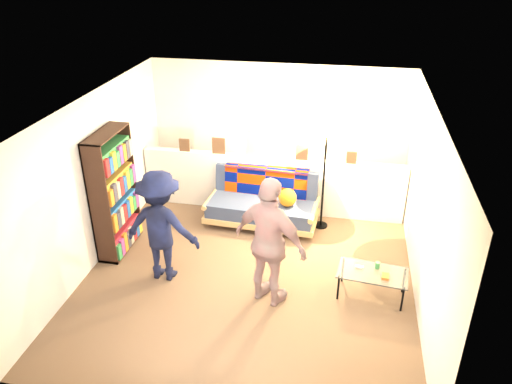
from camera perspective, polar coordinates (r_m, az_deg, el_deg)
ground at (r=7.25m, az=-0.60°, el=-8.84°), size 5.00×5.00×0.00m
room_shell at (r=6.84m, az=0.11°, el=4.91°), size 4.60×5.05×2.45m
half_wall_ledge at (r=8.51m, az=1.76°, el=0.92°), size 4.45×0.15×1.00m
ledge_decor at (r=8.25m, az=0.24°, el=5.21°), size 2.97×0.02×0.45m
futon_sofa at (r=8.20m, az=0.88°, el=-1.22°), size 1.87×0.98×0.78m
bookshelf at (r=7.59m, az=-15.90°, el=-0.52°), size 0.31×0.93×1.86m
coffee_table at (r=6.74m, az=13.24°, el=-9.08°), size 0.95×0.59×0.47m
floor_lamp at (r=7.82m, az=8.03°, el=3.53°), size 0.32×0.31×1.64m
person_left at (r=6.82m, az=-10.79°, el=-3.86°), size 1.06×0.65×1.60m
person_right at (r=6.21m, az=1.63°, el=-5.85°), size 1.11×0.83×1.75m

